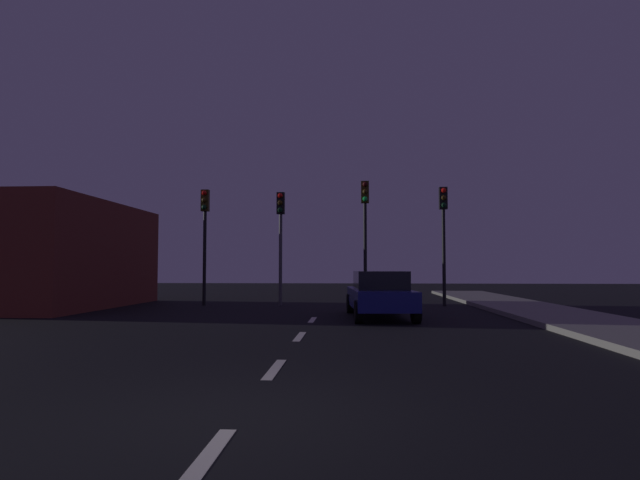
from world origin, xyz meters
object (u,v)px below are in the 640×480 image
(traffic_signal_center_left, at_px, (281,226))
(car_stopped_ahead, at_px, (380,294))
(traffic_signal_far_right, at_px, (444,222))
(traffic_signal_far_left, at_px, (205,224))
(traffic_signal_center_right, at_px, (365,218))

(traffic_signal_center_left, relative_size, car_stopped_ahead, 1.00)
(traffic_signal_center_left, bearing_deg, car_stopped_ahead, -53.04)
(traffic_signal_far_right, distance_m, car_stopped_ahead, 6.37)
(traffic_signal_far_left, distance_m, traffic_signal_far_right, 9.83)
(traffic_signal_center_right, height_order, car_stopped_ahead, traffic_signal_center_right)
(traffic_signal_center_left, bearing_deg, traffic_signal_center_right, 0.02)
(traffic_signal_far_left, xyz_separation_m, traffic_signal_center_left, (3.18, -0.00, -0.09))
(traffic_signal_far_right, bearing_deg, traffic_signal_far_left, -180.00)
(traffic_signal_far_right, bearing_deg, traffic_signal_center_left, -180.00)
(traffic_signal_center_left, distance_m, traffic_signal_far_right, 6.65)
(traffic_signal_far_left, relative_size, traffic_signal_center_right, 0.94)
(traffic_signal_center_left, bearing_deg, traffic_signal_far_left, 179.99)
(traffic_signal_center_right, bearing_deg, car_stopped_ahead, -86.41)
(traffic_signal_far_left, height_order, traffic_signal_far_right, traffic_signal_far_right)
(traffic_signal_far_right, xyz_separation_m, car_stopped_ahead, (-2.85, -5.04, -2.65))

